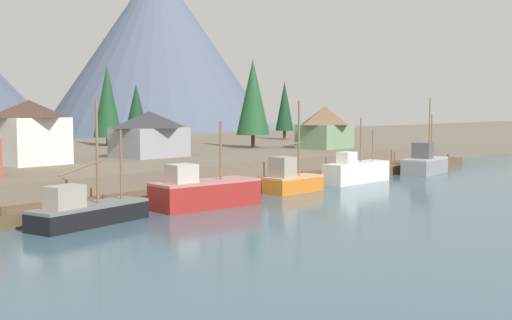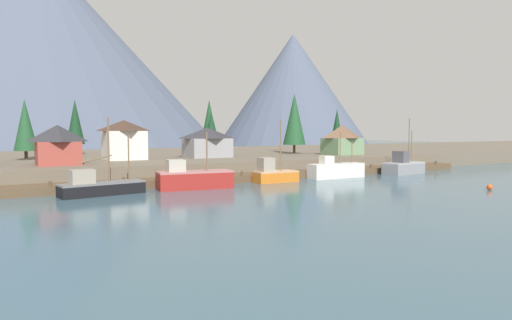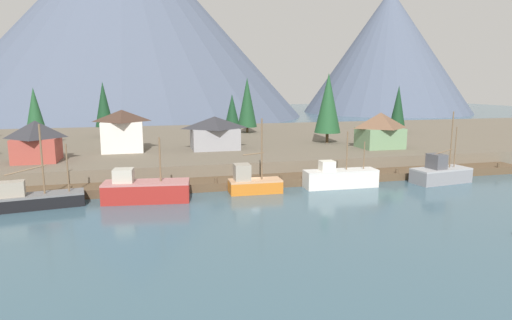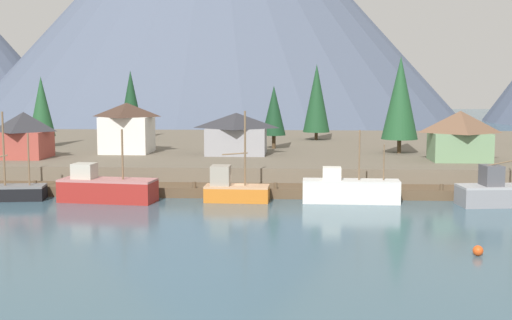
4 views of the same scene
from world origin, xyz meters
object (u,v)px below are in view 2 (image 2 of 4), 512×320
(conifer_mid_left, at_px, (211,128))
(conifer_near_right, at_px, (25,125))
(conifer_back_left, at_px, (337,126))
(conifer_centre, at_px, (209,123))
(fishing_boat_red, at_px, (194,179))
(fishing_boat_white, at_px, (336,170))
(house_white, at_px, (124,139))
(conifer_mid_right, at_px, (75,122))
(house_grey, at_px, (207,142))
(channel_buoy, at_px, (490,187))
(conifer_back_right, at_px, (294,119))
(house_green, at_px, (342,139))
(fishing_boat_orange, at_px, (274,174))
(fishing_boat_grey, at_px, (403,167))
(fishing_boat_black, at_px, (100,186))
(house_red, at_px, (58,144))

(conifer_mid_left, bearing_deg, conifer_near_right, 178.35)
(conifer_back_left, height_order, conifer_centre, conifer_centre)
(fishing_boat_red, height_order, conifer_back_left, conifer_back_left)
(fishing_boat_white, bearing_deg, house_white, 143.50)
(conifer_mid_right, height_order, conifer_back_left, conifer_mid_right)
(fishing_boat_red, relative_size, conifer_back_left, 0.96)
(fishing_boat_red, height_order, house_white, house_white)
(house_grey, xyz_separation_m, channel_buoy, (19.49, -38.97, -4.76))
(house_grey, height_order, conifer_back_right, conifer_back_right)
(house_green, bearing_deg, fishing_boat_red, -158.15)
(house_green, distance_m, conifer_near_right, 54.99)
(fishing_boat_orange, distance_m, fishing_boat_white, 11.07)
(house_grey, xyz_separation_m, conifer_back_right, (20.11, 2.63, 4.25))
(fishing_boat_grey, bearing_deg, fishing_boat_black, 172.39)
(conifer_mid_left, relative_size, channel_buoy, 11.90)
(fishing_boat_orange, relative_size, fishing_boat_grey, 0.95)
(fishing_boat_red, xyz_separation_m, house_white, (-3.10, 21.19, 4.45))
(fishing_boat_white, relative_size, conifer_near_right, 0.96)
(fishing_boat_orange, relative_size, channel_buoy, 12.38)
(conifer_near_right, xyz_separation_m, conifer_mid_left, (31.74, -0.92, -0.45))
(house_red, xyz_separation_m, house_white, (10.49, 6.78, 0.44))
(conifer_mid_left, distance_m, channel_buoy, 49.60)
(house_green, xyz_separation_m, conifer_mid_left, (-21.40, 12.97, 2.15))
(house_green, relative_size, conifer_back_right, 0.56)
(conifer_centre, bearing_deg, house_red, -141.74)
(conifer_mid_right, relative_size, conifer_centre, 0.92)
(fishing_boat_grey, xyz_separation_m, house_white, (-39.99, 21.15, 4.47))
(conifer_near_right, xyz_separation_m, conifer_back_left, (68.44, 5.64, 0.16))
(house_grey, height_order, channel_buoy, house_grey)
(conifer_near_right, relative_size, conifer_mid_left, 1.15)
(house_grey, distance_m, conifer_near_right, 28.90)
(house_red, relative_size, channel_buoy, 8.03)
(fishing_boat_grey, xyz_separation_m, conifer_back_right, (-6.02, 22.47, 8.15))
(conifer_back_right, xyz_separation_m, conifer_centre, (-9.82, 19.21, -0.54))
(fishing_boat_black, height_order, fishing_boat_white, fishing_boat_black)
(conifer_near_right, relative_size, conifer_back_left, 0.97)
(fishing_boat_red, height_order, conifer_near_right, conifer_near_right)
(conifer_back_left, bearing_deg, fishing_boat_white, -130.59)
(fishing_boat_red, relative_size, conifer_mid_left, 1.13)
(house_grey, height_order, house_red, house_red)
(conifer_centre, bearing_deg, house_green, -60.35)
(house_green, bearing_deg, fishing_boat_white, -133.86)
(conifer_mid_right, height_order, conifer_centre, conifer_centre)
(fishing_boat_white, relative_size, house_green, 1.37)
(conifer_back_right, height_order, conifer_centre, conifer_back_right)
(fishing_boat_white, distance_m, conifer_back_right, 24.38)
(conifer_back_left, distance_m, channel_buoy, 57.94)
(fishing_boat_orange, xyz_separation_m, conifer_back_right, (18.70, 21.71, 8.17))
(fishing_boat_black, bearing_deg, fishing_boat_orange, -6.98)
(fishing_boat_grey, bearing_deg, conifer_centre, 103.26)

